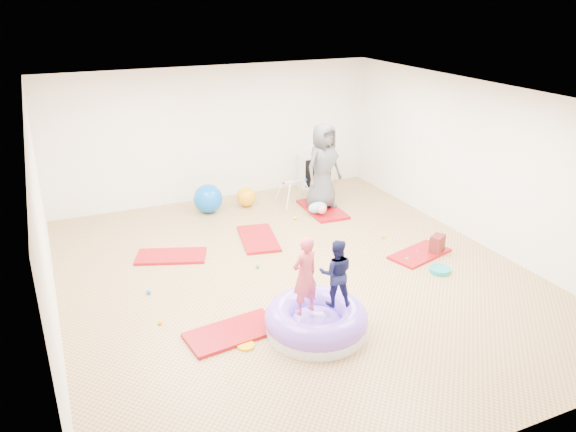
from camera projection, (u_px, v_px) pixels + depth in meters
name	position (u px, v px, depth m)	size (l,w,h in m)	color
room	(296.00, 192.00, 8.35)	(7.01, 8.01, 2.81)	tan
gym_mat_front_left	(233.00, 332.00, 7.34)	(1.21, 0.61, 0.05)	#A30020
gym_mat_mid_left	(171.00, 256.00, 9.45)	(1.15, 0.58, 0.05)	#A30020
gym_mat_center_back	(258.00, 238.00, 10.13)	(1.21, 0.61, 0.05)	#A30020
gym_mat_right	(420.00, 254.00, 9.54)	(1.09, 0.54, 0.05)	#A30020
gym_mat_rear_right	(322.00, 209.00, 11.48)	(1.30, 0.65, 0.05)	#A30020
inflatable_cushion	(316.00, 321.00, 7.34)	(1.36, 1.36, 0.43)	silver
child_pink	(305.00, 272.00, 7.00)	(0.38, 0.25, 1.05)	#CE4359
child_navy	(336.00, 269.00, 7.20)	(0.45, 0.35, 0.92)	#11153E
adult_caregiver	(323.00, 166.00, 11.21)	(0.85, 0.55, 1.74)	#45464A
infant	(319.00, 208.00, 11.14)	(0.40, 0.40, 0.23)	#7DA5CE
ball_pit_balls	(304.00, 267.00, 9.06)	(4.56, 3.69, 0.07)	#379852
exercise_ball_blue	(208.00, 199.00, 11.30)	(0.59, 0.59, 0.59)	blue
exercise_ball_orange	(246.00, 197.00, 11.65)	(0.41, 0.41, 0.41)	orange
infant_play_gym	(295.00, 189.00, 11.70)	(0.68, 0.65, 0.52)	silver
cube_shelf	(315.00, 171.00, 12.79)	(0.75, 0.37, 0.75)	silver
balance_disc	(440.00, 270.00, 8.95)	(0.33, 0.33, 0.07)	#108784
backpack	(437.00, 245.00, 9.54)	(0.29, 0.18, 0.33)	red
yellow_toy	(246.00, 346.00, 7.08)	(0.22, 0.22, 0.03)	#EFAD00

